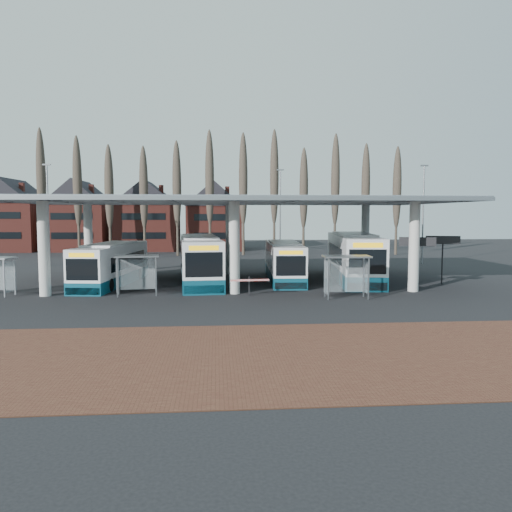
{
  "coord_description": "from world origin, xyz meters",
  "views": [
    {
      "loc": [
        -1.15,
        -29.74,
        5.17
      ],
      "look_at": [
        1.77,
        7.0,
        2.07
      ],
      "focal_mm": 35.0,
      "sensor_mm": 36.0,
      "label": 1
    }
  ],
  "objects": [
    {
      "name": "station_canopy",
      "position": [
        0.0,
        8.0,
        5.68
      ],
      "size": [
        32.0,
        16.0,
        6.34
      ],
      "color": "silver",
      "rests_on": "ground"
    },
    {
      "name": "lamp_post_c",
      "position": [
        20.0,
        20.0,
        5.34
      ],
      "size": [
        0.8,
        0.16,
        10.17
      ],
      "color": "slate",
      "rests_on": "ground"
    },
    {
      "name": "shelter_2",
      "position": [
        6.79,
        0.22,
        1.92
      ],
      "size": [
        2.89,
        1.52,
        2.64
      ],
      "rotation": [
        0.0,
        0.0,
        -0.03
      ],
      "color": "gray",
      "rests_on": "ground"
    },
    {
      "name": "ground",
      "position": [
        0.0,
        0.0,
        0.0
      ],
      "size": [
        140.0,
        140.0,
        0.0
      ],
      "primitive_type": "plane",
      "color": "black",
      "rests_on": "ground"
    },
    {
      "name": "info_sign_1",
      "position": [
        15.39,
        5.52,
        3.01
      ],
      "size": [
        2.36,
        0.78,
        3.59
      ],
      "rotation": [
        0.0,
        0.0,
        -0.27
      ],
      "color": "black",
      "rests_on": "ground"
    },
    {
      "name": "info_sign_0",
      "position": [
        12.53,
        3.23,
        3.02
      ],
      "size": [
        2.29,
        1.05,
        3.61
      ],
      "rotation": [
        0.0,
        0.0,
        -0.4
      ],
      "color": "black",
      "rests_on": "ground"
    },
    {
      "name": "bus_3",
      "position": [
        9.66,
        8.94,
        1.73
      ],
      "size": [
        4.52,
        13.47,
        3.67
      ],
      "rotation": [
        0.0,
        0.0,
        -0.13
      ],
      "color": "white",
      "rests_on": "ground"
    },
    {
      "name": "bus_0",
      "position": [
        -8.87,
        7.63,
        1.44
      ],
      "size": [
        3.78,
        11.24,
        3.06
      ],
      "rotation": [
        0.0,
        0.0,
        -0.13
      ],
      "color": "white",
      "rests_on": "ground"
    },
    {
      "name": "brick_strip",
      "position": [
        0.0,
        -12.0,
        0.01
      ],
      "size": [
        70.0,
        10.0,
        0.03
      ],
      "primitive_type": "cube",
      "color": "brown",
      "rests_on": "ground"
    },
    {
      "name": "bus_2",
      "position": [
        4.13,
        9.0,
        1.43
      ],
      "size": [
        2.85,
        11.0,
        3.03
      ],
      "rotation": [
        0.0,
        0.0,
        -0.05
      ],
      "color": "white",
      "rests_on": "ground"
    },
    {
      "name": "poplar_row",
      "position": [
        0.0,
        33.0,
        8.78
      ],
      "size": [
        45.1,
        1.1,
        14.5
      ],
      "color": "#473D33",
      "rests_on": "ground"
    },
    {
      "name": "barrier",
      "position": [
        0.9,
        1.22,
        0.95
      ],
      "size": [
        2.45,
        0.72,
        1.23
      ],
      "rotation": [
        0.0,
        0.0,
        0.05
      ],
      "color": "black",
      "rests_on": "ground"
    },
    {
      "name": "bus_1",
      "position": [
        -2.45,
        8.35,
        1.67
      ],
      "size": [
        3.7,
        12.95,
        3.55
      ],
      "rotation": [
        0.0,
        0.0,
        0.08
      ],
      "color": "white",
      "rests_on": "ground"
    },
    {
      "name": "lamp_post_b",
      "position": [
        6.0,
        26.0,
        5.34
      ],
      "size": [
        0.8,
        0.16,
        10.17
      ],
      "color": "slate",
      "rests_on": "ground"
    },
    {
      "name": "lamp_post_a",
      "position": [
        -18.0,
        22.0,
        5.34
      ],
      "size": [
        0.8,
        0.16,
        10.17
      ],
      "color": "slate",
      "rests_on": "ground"
    },
    {
      "name": "townhouse_row",
      "position": [
        -15.75,
        44.0,
        5.94
      ],
      "size": [
        36.8,
        10.3,
        12.25
      ],
      "color": "maroon",
      "rests_on": "ground"
    },
    {
      "name": "shelter_1",
      "position": [
        -6.25,
        2.43,
        1.86
      ],
      "size": [
        2.91,
        1.72,
        2.56
      ],
      "rotation": [
        0.0,
        0.0,
        0.13
      ],
      "color": "gray",
      "rests_on": "ground"
    }
  ]
}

